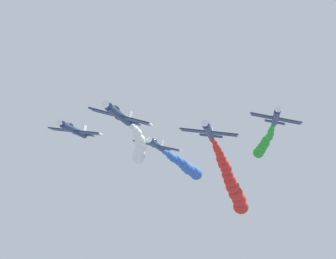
{
  "coord_description": "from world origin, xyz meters",
  "views": [
    {
      "loc": [
        -13.08,
        65.26,
        84.76
      ],
      "look_at": [
        0.0,
        0.0,
        99.37
      ],
      "focal_mm": 43.24,
      "sensor_mm": 36.0,
      "label": 1
    }
  ],
  "objects_px": {
    "airplane_right_inner": "(74,130)",
    "airplane_right_outer": "(276,117)",
    "airplane_lead": "(119,115)",
    "airplane_left_inner": "(209,131)",
    "airplane_left_outer": "(156,145)"
  },
  "relations": [
    {
      "from": "airplane_lead",
      "to": "airplane_right_outer",
      "type": "distance_m",
      "value": 31.34
    },
    {
      "from": "airplane_right_inner",
      "to": "airplane_right_outer",
      "type": "bearing_deg",
      "value": -161.58
    },
    {
      "from": "airplane_right_inner",
      "to": "airplane_left_outer",
      "type": "height_order",
      "value": "airplane_right_inner"
    },
    {
      "from": "airplane_lead",
      "to": "airplane_left_inner",
      "type": "distance_m",
      "value": 15.27
    },
    {
      "from": "airplane_right_inner",
      "to": "airplane_right_outer",
      "type": "distance_m",
      "value": 35.87
    },
    {
      "from": "airplane_left_inner",
      "to": "airplane_left_outer",
      "type": "xyz_separation_m",
      "value": [
        11.16,
        -11.75,
        0.24
      ]
    },
    {
      "from": "airplane_lead",
      "to": "airplane_right_outer",
      "type": "xyz_separation_m",
      "value": [
        -22.62,
        -21.36,
        3.81
      ]
    },
    {
      "from": "airplane_left_inner",
      "to": "airplane_left_outer",
      "type": "bearing_deg",
      "value": -46.49
    },
    {
      "from": "airplane_left_inner",
      "to": "airplane_right_outer",
      "type": "bearing_deg",
      "value": -134.73
    },
    {
      "from": "airplane_left_inner",
      "to": "airplane_right_inner",
      "type": "relative_size",
      "value": 1.0
    },
    {
      "from": "airplane_lead",
      "to": "airplane_left_outer",
      "type": "distance_m",
      "value": 21.84
    },
    {
      "from": "airplane_lead",
      "to": "airplane_right_inner",
      "type": "xyz_separation_m",
      "value": [
        11.27,
        -10.07,
        0.48
      ]
    },
    {
      "from": "airplane_left_inner",
      "to": "airplane_right_inner",
      "type": "height_order",
      "value": "airplane_right_inner"
    },
    {
      "from": "airplane_right_inner",
      "to": "airplane_right_outer",
      "type": "xyz_separation_m",
      "value": [
        -33.89,
        -11.28,
        3.33
      ]
    },
    {
      "from": "airplane_left_outer",
      "to": "airplane_right_outer",
      "type": "height_order",
      "value": "airplane_right_outer"
    }
  ]
}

